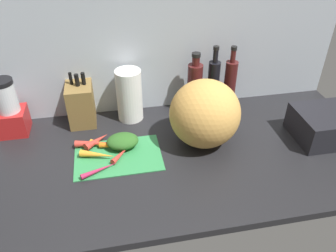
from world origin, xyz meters
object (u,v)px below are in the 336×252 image
carrot_1 (99,170)px  knife_block (81,103)px  carrot_4 (116,146)px  paper_towel_roll (129,95)px  bottle_2 (230,85)px  bottle_1 (213,85)px  carrot_0 (106,145)px  dish_rack (325,125)px  carrot_6 (121,154)px  bottle_0 (195,87)px  carrot_5 (98,155)px  carrot_3 (97,141)px  cutting_board (118,156)px  winter_squash (205,114)px  blender_appliance (10,111)px  carrot_2 (95,143)px

carrot_1 → knife_block: 38.49cm
carrot_4 → paper_towel_roll: size_ratio=0.55×
paper_towel_roll → bottle_2: bottle_2 is taller
carrot_4 → bottle_1: size_ratio=0.42×
carrot_0 → dish_rack: 93.39cm
carrot_6 → dish_rack: bearing=-1.5°
knife_block → bottle_0: size_ratio=0.82×
carrot_1 → bottle_1: 67.17cm
carrot_5 → carrot_0: bearing=60.4°
dish_rack → carrot_1: bearing=-176.9°
carrot_3 → carrot_6: (9.26, -10.06, -0.47)cm
cutting_board → carrot_6: 2.12cm
bottle_2 → carrot_4: bearing=-158.9°
carrot_1 → carrot_5: bearing=93.3°
carrot_6 → bottle_1: (46.43, 29.06, 11.25)cm
bottle_2 → dish_rack: bearing=-41.8°
knife_block → dish_rack: 106.95cm
bottle_0 → carrot_0: bearing=-153.3°
carrot_5 → paper_towel_roll: 33.36cm
carrot_4 → dish_rack: dish_rack is taller
carrot_3 → paper_towel_roll: size_ratio=0.49×
cutting_board → dish_rack: size_ratio=1.39×
carrot_6 → winter_squash: size_ratio=0.39×
carrot_4 → bottle_2: 60.84cm
blender_appliance → carrot_5: bearing=-36.1°
carrot_3 → blender_appliance: size_ratio=0.46×
bottle_0 → bottle_1: size_ratio=0.93×
carrot_3 → bottle_1: 59.82cm
knife_block → bottle_0: 52.46cm
bottle_0 → carrot_3: bearing=-158.3°
carrot_3 → carrot_4: carrot_3 is taller
carrot_0 → winter_squash: (41.04, -2.70, 12.33)cm
carrot_6 → paper_towel_roll: 31.03cm
carrot_2 → carrot_3: (0.64, 1.42, 0.19)cm
carrot_4 → dish_rack: bearing=-5.1°
bottle_0 → blender_appliance: bearing=-178.8°
knife_block → bottle_1: size_ratio=0.76×
winter_squash → carrot_0: bearing=176.2°
carrot_1 → dish_rack: dish_rack is taller
dish_rack → carrot_6: bearing=178.5°
carrot_0 → knife_block: 25.71cm
carrot_0 → carrot_5: 6.83cm
cutting_board → bottle_1: size_ratio=1.08×
winter_squash → bottle_1: size_ratio=0.90×
carrot_0 → bottle_1: bottle_1 is taller
cutting_board → carrot_5: 8.24cm
carrot_3 → carrot_4: (7.44, -4.37, -0.45)cm
carrot_0 → carrot_5: size_ratio=1.01×
carrot_3 → carrot_6: 13.68cm
cutting_board → carrot_1: (-7.52, -8.32, 1.42)cm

